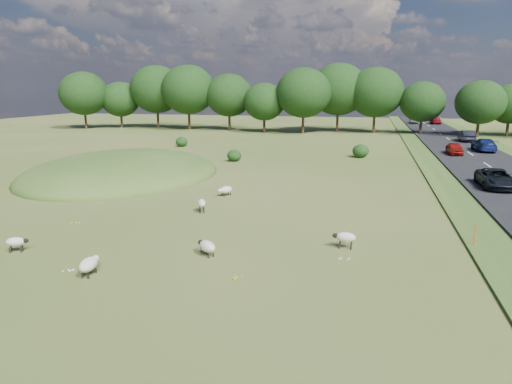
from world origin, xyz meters
TOP-DOWN VIEW (x-y plane):
  - ground at (0.00, 20.00)m, footprint 160.00×160.00m
  - mound at (-12.00, 12.00)m, footprint 16.00×20.00m
  - road at (20.00, 30.00)m, footprint 8.00×150.00m
  - treeline at (-1.06, 55.44)m, footprint 96.28×14.66m
  - shrubs at (-2.01, 27.32)m, footprint 24.53×11.59m
  - marker_post at (13.97, -0.72)m, footprint 0.06×0.06m
  - sheep_0 at (-6.81, -6.65)m, footprint 1.04×0.74m
  - sheep_1 at (1.92, -4.93)m, footprint 1.21×1.05m
  - sheep_2 at (-1.96, -8.20)m, footprint 0.65×1.32m
  - sheep_3 at (-0.95, 2.03)m, footprint 0.81×1.17m
  - sheep_4 at (7.95, -2.46)m, footprint 1.11×0.52m
  - sheep_5 at (-0.84, 6.54)m, footprint 0.99×1.21m
  - car_0 at (21.90, 77.76)m, footprint 2.02×4.98m
  - car_1 at (21.90, 44.88)m, footprint 1.60×4.58m
  - car_2 at (18.10, 13.00)m, footprint 2.24×4.85m
  - car_4 at (21.90, 34.64)m, footprint 2.08×5.11m
  - car_5 at (18.10, 30.90)m, footprint 1.53×3.81m
  - car_7 at (18.10, 77.87)m, footprint 2.43×5.27m

SIDE VIEW (x-z plane):
  - ground at x=0.00m, z-range 0.00..0.00m
  - mound at x=-12.00m, z-range -2.00..2.00m
  - road at x=20.00m, z-range 0.00..0.25m
  - sheep_5 at x=-0.84m, z-range 0.09..0.79m
  - sheep_1 at x=1.92m, z-range 0.09..0.80m
  - sheep_2 at x=-1.96m, z-range 0.10..0.85m
  - sheep_0 at x=-6.81m, z-range 0.14..0.87m
  - sheep_4 at x=7.95m, z-range 0.16..0.96m
  - sheep_3 at x=-0.95m, z-range 0.16..0.98m
  - marker_post at x=13.97m, z-range 0.00..1.20m
  - shrubs at x=-2.01m, z-range -0.06..1.40m
  - car_5 at x=18.10m, z-range 0.25..1.55m
  - car_2 at x=18.10m, z-range 0.25..1.60m
  - car_0 at x=21.90m, z-range 0.25..1.69m
  - car_7 at x=18.10m, z-range 0.25..1.72m
  - car_4 at x=21.90m, z-range 0.25..1.73m
  - car_1 at x=21.90m, z-range 0.25..1.76m
  - treeline at x=-1.06m, z-range 0.72..12.41m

